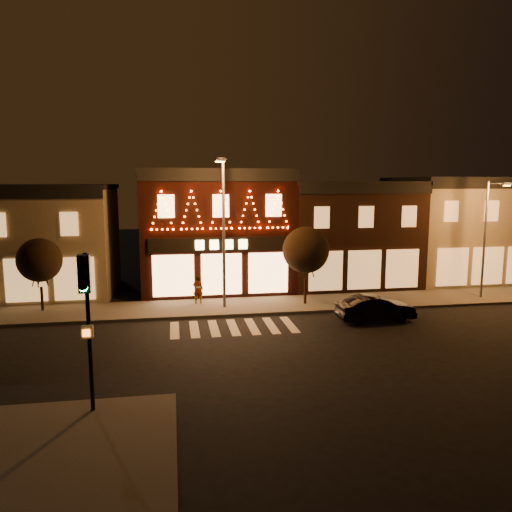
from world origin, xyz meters
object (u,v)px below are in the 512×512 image
object	(u,v)px
pedestrian	(198,289)
traffic_signal_near	(86,302)
streetlamp_mid	(223,221)
dark_sedan	(375,308)

from	to	relation	value
pedestrian	traffic_signal_near	bearing A→B (deg)	83.02
streetlamp_mid	dark_sedan	distance (m)	9.74
traffic_signal_near	pedestrian	xyz separation A→B (m)	(4.12, 13.85, -2.77)
traffic_signal_near	dark_sedan	size ratio (longest dim) A/B	1.22
streetlamp_mid	traffic_signal_near	bearing A→B (deg)	-125.29
traffic_signal_near	dark_sedan	bearing A→B (deg)	29.98
dark_sedan	pedestrian	distance (m)	10.53
streetlamp_mid	pedestrian	world-z (taller)	streetlamp_mid
traffic_signal_near	streetlamp_mid	world-z (taller)	streetlamp_mid
streetlamp_mid	dark_sedan	xyz separation A→B (m)	(7.85, -3.58, -4.53)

